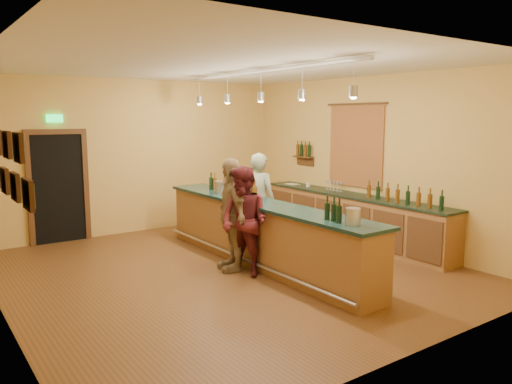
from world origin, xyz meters
TOP-DOWN VIEW (x-y plane):
  - floor at (0.00, 0.00)m, footprint 7.00×7.00m
  - ceiling at (0.00, 0.00)m, footprint 6.50×7.00m
  - wall_back at (0.00, 3.50)m, footprint 6.50×0.02m
  - wall_front at (0.00, -3.50)m, footprint 6.50×0.02m
  - wall_right at (3.25, 0.00)m, footprint 0.02×7.00m
  - doorway at (-1.70, 3.47)m, footprint 1.15×0.09m
  - tapestry at (3.23, 0.40)m, footprint 0.03×1.40m
  - bottle_shelf at (3.17, 1.90)m, footprint 0.17×0.55m
  - picture_grid at (-3.21, -0.75)m, footprint 0.06×2.20m
  - back_counter at (2.97, 0.18)m, footprint 0.60×4.55m
  - tasting_bar at (0.62, -0.00)m, footprint 0.73×5.10m
  - pendant_track at (0.63, -0.00)m, footprint 0.11×4.60m
  - bartender at (1.18, 0.80)m, footprint 0.64×0.76m
  - customer_a at (0.08, -0.33)m, footprint 0.84×0.96m
  - customer_b at (0.08, 0.03)m, footprint 0.71×1.13m
  - bar_stool at (1.29, 2.20)m, footprint 0.37×0.37m

SIDE VIEW (x-z plane):
  - floor at x=0.00m, z-range 0.00..0.00m
  - back_counter at x=2.97m, z-range -0.15..1.12m
  - tasting_bar at x=0.62m, z-range -0.08..1.30m
  - bar_stool at x=1.29m, z-range 0.24..1.00m
  - customer_a at x=0.08m, z-range 0.00..1.69m
  - bartender at x=1.18m, z-range 0.00..1.79m
  - customer_b at x=0.08m, z-range 0.00..1.79m
  - doorway at x=-1.70m, z-range -0.11..2.36m
  - wall_back at x=0.00m, z-range 0.00..3.20m
  - wall_front at x=0.00m, z-range 0.00..3.20m
  - wall_right at x=3.25m, z-range 0.00..3.20m
  - bottle_shelf at x=3.17m, z-range 1.39..1.94m
  - tapestry at x=3.23m, z-range 1.05..2.65m
  - picture_grid at x=-3.21m, z-range 1.60..2.30m
  - pendant_track at x=0.63m, z-range 2.73..3.24m
  - ceiling at x=0.00m, z-range 3.19..3.21m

